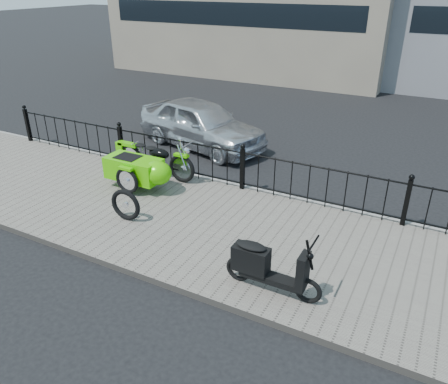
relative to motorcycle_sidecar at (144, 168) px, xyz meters
The scene contains 8 objects.
ground 2.14m from the motorcycle_sidecar, ahead, with size 120.00×120.00×0.00m, color black.
sidewalk 2.26m from the motorcycle_sidecar, 22.54° to the right, with size 30.00×3.80×0.12m, color slate.
curb 2.37m from the motorcycle_sidecar, 28.47° to the left, with size 30.00×0.10×0.12m, color gray.
iron_fence 2.24m from the motorcycle_sidecar, 25.32° to the left, with size 14.11×0.11×1.08m.
motorcycle_sidecar is the anchor object (origin of this frame).
scooter 4.45m from the motorcycle_sidecar, 28.43° to the right, with size 1.57×0.46×1.06m.
spare_tire 1.56m from the motorcycle_sidecar, 66.48° to the right, with size 0.66×0.66×0.09m, color black.
sedan_car 3.24m from the motorcycle_sidecar, 96.92° to the left, with size 1.63×4.05×1.38m, color silver.
Camera 1 is at (3.88, -6.90, 4.48)m, focal length 35.00 mm.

